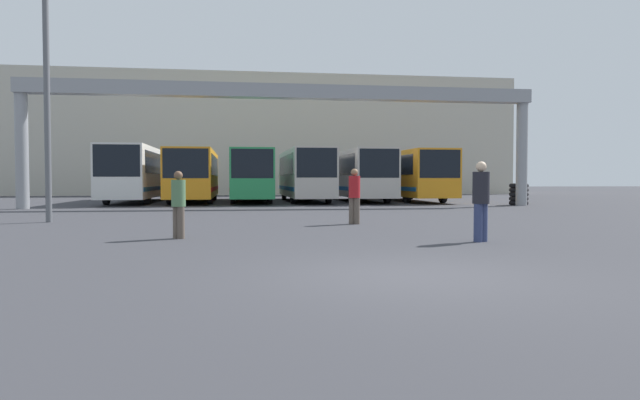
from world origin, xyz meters
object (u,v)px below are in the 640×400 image
(bus_slot_0, at_px, (137,171))
(pedestrian_near_center, at_px, (179,203))
(bus_slot_1, at_px, (194,173))
(bus_slot_2, at_px, (250,173))
(tire_stack, at_px, (519,194))
(pedestrian_near_right, at_px, (481,199))
(bus_slot_3, at_px, (304,173))
(bus_slot_5, at_px, (409,173))
(pedestrian_near_left, at_px, (354,195))
(lamp_post, at_px, (47,85))
(bus_slot_4, at_px, (359,173))

(bus_slot_0, bearing_deg, pedestrian_near_center, -78.15)
(bus_slot_1, relative_size, bus_slot_2, 0.97)
(pedestrian_near_center, xyz_separation_m, tire_stack, (16.74, 15.56, -0.26))
(pedestrian_near_right, bearing_deg, bus_slot_3, 65.83)
(bus_slot_3, relative_size, bus_slot_5, 1.01)
(pedestrian_near_center, bearing_deg, pedestrian_near_left, -100.14)
(bus_slot_2, bearing_deg, lamp_post, -112.68)
(pedestrian_near_left, xyz_separation_m, pedestrian_near_right, (1.80, -5.44, 0.04))
(bus_slot_3, distance_m, lamp_post, 19.83)
(bus_slot_5, bearing_deg, bus_slot_3, 179.51)
(bus_slot_5, height_order, pedestrian_near_center, bus_slot_5)
(bus_slot_4, relative_size, tire_stack, 8.95)
(bus_slot_2, distance_m, pedestrian_near_left, 19.10)
(bus_slot_3, bearing_deg, bus_slot_2, 179.69)
(bus_slot_0, distance_m, bus_slot_1, 3.50)
(bus_slot_0, distance_m, bus_slot_3, 10.45)
(bus_slot_3, height_order, bus_slot_5, bus_slot_3)
(bus_slot_4, distance_m, bus_slot_5, 3.52)
(bus_slot_2, bearing_deg, bus_slot_3, -0.31)
(pedestrian_near_right, bearing_deg, bus_slot_2, 73.91)
(bus_slot_5, height_order, pedestrian_near_left, bus_slot_5)
(bus_slot_2, relative_size, pedestrian_near_right, 6.52)
(bus_slot_0, relative_size, tire_stack, 10.23)
(pedestrian_near_right, height_order, lamp_post, lamp_post)
(bus_slot_2, xyz_separation_m, pedestrian_near_center, (-2.18, -22.61, -0.96))
(tire_stack, height_order, lamp_post, lamp_post)
(bus_slot_1, relative_size, pedestrian_near_center, 7.12)
(bus_slot_0, bearing_deg, bus_slot_2, -1.58)
(bus_slot_1, bearing_deg, pedestrian_near_left, -71.18)
(bus_slot_1, distance_m, bus_slot_3, 6.96)
(bus_slot_2, bearing_deg, pedestrian_near_right, -79.10)
(bus_slot_2, height_order, bus_slot_3, bus_slot_3)
(bus_slot_4, bearing_deg, pedestrian_near_left, -102.58)
(bus_slot_0, bearing_deg, pedestrian_near_right, -64.58)
(bus_slot_3, bearing_deg, pedestrian_near_left, -91.82)
(bus_slot_1, relative_size, lamp_post, 1.39)
(bus_slot_3, bearing_deg, bus_slot_4, -9.12)
(bus_slot_3, relative_size, bus_slot_4, 1.10)
(lamp_post, bearing_deg, bus_slot_4, 49.12)
(pedestrian_near_left, bearing_deg, tire_stack, -103.79)
(bus_slot_2, distance_m, pedestrian_near_right, 24.76)
(bus_slot_5, distance_m, lamp_post, 24.19)
(bus_slot_1, xyz_separation_m, bus_slot_5, (13.92, 0.11, 0.02))
(bus_slot_1, distance_m, pedestrian_near_center, 22.48)
(bus_slot_3, xyz_separation_m, pedestrian_near_center, (-5.66, -22.59, -1.01))
(bus_slot_0, relative_size, pedestrian_near_center, 7.59)
(bus_slot_2, height_order, pedestrian_near_center, bus_slot_2)
(bus_slot_2, distance_m, pedestrian_near_center, 22.73)
(bus_slot_2, relative_size, bus_slot_3, 1.00)
(bus_slot_4, height_order, tire_stack, bus_slot_4)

